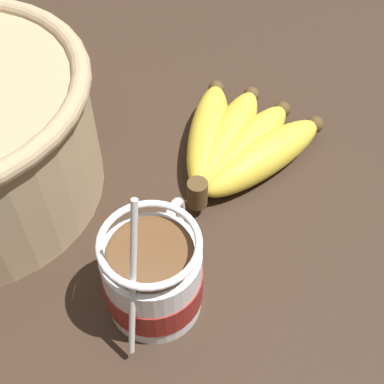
{
  "coord_description": "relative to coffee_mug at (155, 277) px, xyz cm",
  "views": [
    {
      "loc": [
        -23.38,
        -9.66,
        45.65
      ],
      "look_at": [
        6.22,
        -0.36,
        7.19
      ],
      "focal_mm": 50.0,
      "sensor_mm": 36.0,
      "label": 1
    }
  ],
  "objects": [
    {
      "name": "table",
      "position": [
        3.18,
        0.13,
        -5.59
      ],
      "size": [
        105.7,
        105.7,
        3.04
      ],
      "color": "#332319",
      "rests_on": "ground"
    },
    {
      "name": "banana_bunch",
      "position": [
        18.56,
        -2.25,
        -2.02
      ],
      "size": [
        18.27,
        15.62,
        4.35
      ],
      "color": "#4C381E",
      "rests_on": "table"
    },
    {
      "name": "coffee_mug",
      "position": [
        0.0,
        0.0,
        0.0
      ],
      "size": [
        13.25,
        8.26,
        16.25
      ],
      "color": "silver",
      "rests_on": "table"
    }
  ]
}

